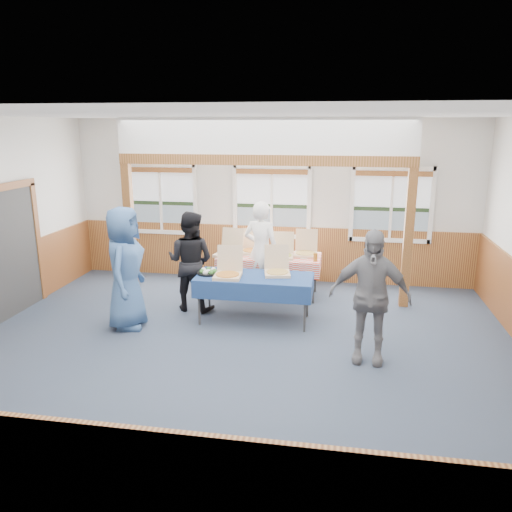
{
  "coord_description": "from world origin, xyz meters",
  "views": [
    {
      "loc": [
        1.34,
        -6.26,
        3.09
      ],
      "look_at": [
        0.1,
        1.0,
        1.13
      ],
      "focal_mm": 35.0,
      "sensor_mm": 36.0,
      "label": 1
    }
  ],
  "objects_px": {
    "woman_black": "(190,261)",
    "man_blue": "(125,268)",
    "table_left": "(254,279)",
    "table_right": "(269,259)",
    "woman_white": "(261,251)",
    "person_grey": "(370,297)"
  },
  "relations": [
    {
      "from": "woman_black",
      "to": "man_blue",
      "type": "height_order",
      "value": "man_blue"
    },
    {
      "from": "table_left",
      "to": "woman_black",
      "type": "distance_m",
      "value": 1.22
    },
    {
      "from": "table_left",
      "to": "table_right",
      "type": "bearing_deg",
      "value": 72.25
    },
    {
      "from": "table_left",
      "to": "woman_white",
      "type": "distance_m",
      "value": 1.06
    },
    {
      "from": "woman_black",
      "to": "person_grey",
      "type": "height_order",
      "value": "person_grey"
    },
    {
      "from": "person_grey",
      "to": "man_blue",
      "type": "bearing_deg",
      "value": 175.45
    },
    {
      "from": "woman_white",
      "to": "person_grey",
      "type": "distance_m",
      "value": 2.79
    },
    {
      "from": "table_right",
      "to": "person_grey",
      "type": "xyz_separation_m",
      "value": [
        1.67,
        -2.4,
        0.2
      ]
    },
    {
      "from": "table_right",
      "to": "woman_black",
      "type": "relative_size",
      "value": 1.19
    },
    {
      "from": "table_right",
      "to": "man_blue",
      "type": "xyz_separation_m",
      "value": [
        -1.97,
        -1.84,
        0.25
      ]
    },
    {
      "from": "woman_black",
      "to": "man_blue",
      "type": "relative_size",
      "value": 0.89
    },
    {
      "from": "table_right",
      "to": "man_blue",
      "type": "distance_m",
      "value": 2.71
    },
    {
      "from": "table_right",
      "to": "woman_white",
      "type": "xyz_separation_m",
      "value": [
        -0.11,
        -0.26,
        0.2
      ]
    },
    {
      "from": "woman_black",
      "to": "person_grey",
      "type": "relative_size",
      "value": 0.94
    },
    {
      "from": "woman_white",
      "to": "man_blue",
      "type": "xyz_separation_m",
      "value": [
        -1.86,
        -1.58,
        0.05
      ]
    },
    {
      "from": "woman_white",
      "to": "man_blue",
      "type": "distance_m",
      "value": 2.44
    },
    {
      "from": "table_left",
      "to": "table_right",
      "type": "relative_size",
      "value": 0.98
    },
    {
      "from": "table_right",
      "to": "person_grey",
      "type": "distance_m",
      "value": 2.93
    },
    {
      "from": "person_grey",
      "to": "table_right",
      "type": "bearing_deg",
      "value": 129.02
    },
    {
      "from": "table_left",
      "to": "woman_white",
      "type": "xyz_separation_m",
      "value": [
        -0.06,
        1.04,
        0.2
      ]
    },
    {
      "from": "man_blue",
      "to": "person_grey",
      "type": "bearing_deg",
      "value": -104.8
    },
    {
      "from": "woman_white",
      "to": "woman_black",
      "type": "height_order",
      "value": "woman_white"
    }
  ]
}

